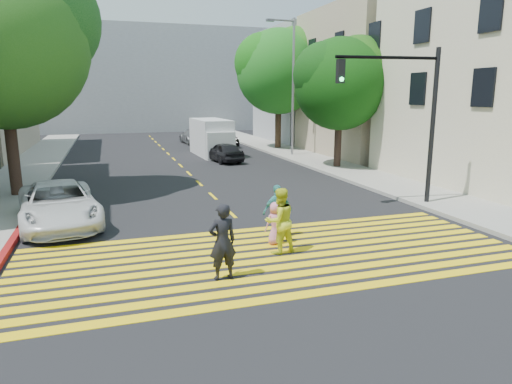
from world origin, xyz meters
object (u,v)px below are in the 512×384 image
silver_car (194,136)px  white_van (212,139)px  dark_car_near (224,152)px  white_sedan (59,204)px  pedestrian_child (275,223)px  tree_right_near (341,79)px  pedestrian_woman (280,221)px  tree_left (2,34)px  pedestrian_extra (278,211)px  tree_right_far (280,67)px  dark_car_parked (223,138)px  traffic_signal (407,106)px  pedestrian_man (222,242)px

silver_car → white_van: (-0.20, -8.49, 0.55)m
dark_car_near → white_sedan: bearing=46.3°
pedestrian_child → tree_right_near: bearing=-132.1°
pedestrian_woman → pedestrian_child: pedestrian_woman is taller
tree_left → dark_car_near: tree_left is taller
tree_left → pedestrian_child: 13.55m
tree_right_near → pedestrian_woman: tree_right_near is taller
pedestrian_child → pedestrian_extra: pedestrian_extra is taller
tree_right_far → white_sedan: (-14.50, -17.94, -5.59)m
dark_car_parked → traffic_signal: size_ratio=0.68×
tree_left → tree_right_far: (16.50, 12.87, -0.27)m
tree_right_near → pedestrian_woman: 15.66m
pedestrian_woman → silver_car: 29.18m
pedestrian_child → silver_car: bearing=-102.7°
pedestrian_woman → silver_car: pedestrian_woman is taller
pedestrian_extra → traffic_signal: 6.96m
pedestrian_woman → tree_right_far: bearing=-121.8°
dark_car_parked → tree_right_near: bearing=-80.6°
silver_car → pedestrian_child: bearing=81.0°
pedestrian_child → pedestrian_extra: (0.29, 0.60, 0.19)m
dark_car_near → pedestrian_woman: bearing=72.1°
tree_right_far → dark_car_parked: bearing=139.4°
white_sedan → traffic_signal: size_ratio=0.86×
silver_car → tree_right_near: bearing=105.0°
tree_left → pedestrian_extra: 13.25m
white_sedan → pedestrian_man: bearing=-64.9°
pedestrian_extra → dark_car_near: 16.11m
pedestrian_child → traffic_signal: size_ratio=0.21×
dark_car_parked → traffic_signal: bearing=-91.9°
dark_car_parked → dark_car_near: bearing=-109.2°
traffic_signal → pedestrian_man: bearing=-143.3°
dark_car_near → dark_car_parked: size_ratio=0.92×
tree_right_far → pedestrian_extra: (-8.11, -21.35, -5.50)m
tree_left → tree_right_far: size_ratio=1.04×
dark_car_parked → white_sedan: bearing=-122.7°
pedestrian_child → pedestrian_extra: 0.69m
tree_right_near → white_sedan: 16.92m
pedestrian_extra → pedestrian_woman: bearing=65.6°
pedestrian_child → white_sedan: white_sedan is taller
pedestrian_extra → silver_car: 27.83m
pedestrian_man → white_van: (4.60, 21.85, 0.29)m
pedestrian_child → dark_car_parked: 25.60m
tree_right_near → white_sedan: tree_right_near is taller
pedestrian_man → dark_car_near: size_ratio=0.49×
dark_car_near → white_van: (-0.04, 3.29, 0.57)m
white_sedan → dark_car_parked: 23.74m
tree_right_near → pedestrian_man: (-10.31, -13.82, -4.17)m
pedestrian_extra → dark_car_parked: size_ratio=0.40×
pedestrian_man → traffic_signal: traffic_signal is taller
silver_car → traffic_signal: bearing=94.2°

